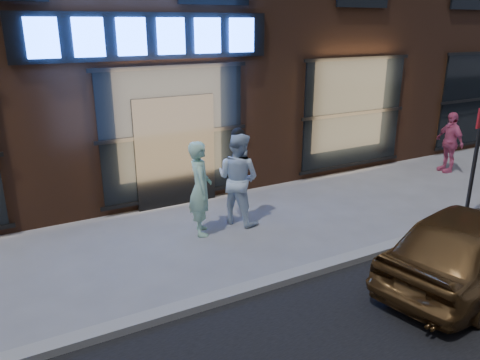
% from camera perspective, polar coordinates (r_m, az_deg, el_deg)
% --- Properties ---
extents(ground, '(90.00, 90.00, 0.00)m').
position_cam_1_polar(ground, '(7.41, 3.82, -12.75)').
color(ground, slate).
rests_on(ground, ground).
extents(curb, '(60.00, 0.25, 0.12)m').
position_cam_1_polar(curb, '(7.38, 3.83, -12.35)').
color(curb, gray).
rests_on(curb, ground).
extents(man_bowtie, '(0.60, 0.76, 1.82)m').
position_cam_1_polar(man_bowtie, '(8.78, -4.86, -1.02)').
color(man_bowtie, '#A6DABB').
rests_on(man_bowtie, ground).
extents(man_cap, '(1.06, 1.14, 1.86)m').
position_cam_1_polar(man_cap, '(9.24, -0.25, 0.20)').
color(man_cap, white).
rests_on(man_cap, ground).
extents(passerby, '(0.58, 1.01, 1.63)m').
position_cam_1_polar(passerby, '(13.77, 24.17, 4.24)').
color(passerby, '#D45781').
rests_on(passerby, ground).
extents(gold_sedan, '(3.90, 2.23, 1.25)m').
position_cam_1_polar(gold_sedan, '(8.03, 26.25, -7.14)').
color(gold_sedan, brown).
rests_on(gold_sedan, ground).
extents(sign_post, '(0.38, 0.13, 2.39)m').
position_cam_1_polar(sign_post, '(10.03, 26.79, 2.70)').
color(sign_post, '#262628').
rests_on(sign_post, ground).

